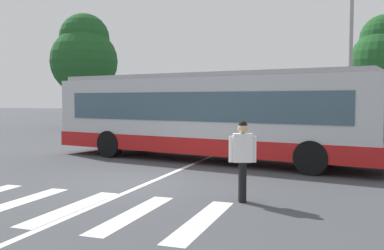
% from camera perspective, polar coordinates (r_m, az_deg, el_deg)
% --- Properties ---
extents(ground_plane, '(160.00, 160.00, 0.00)m').
position_cam_1_polar(ground_plane, '(11.54, -7.16, -7.47)').
color(ground_plane, '#424449').
extents(city_transit_bus, '(12.30, 4.86, 3.06)m').
position_cam_1_polar(city_transit_bus, '(15.40, 2.12, 1.22)').
color(city_transit_bus, black).
rests_on(city_transit_bus, ground_plane).
extents(pedestrian_crossing_street, '(0.55, 0.37, 1.72)m').
position_cam_1_polar(pedestrian_crossing_street, '(9.23, 6.64, -4.10)').
color(pedestrian_crossing_street, black).
rests_on(pedestrian_crossing_street, ground_plane).
extents(parked_car_champagne, '(2.05, 4.59, 1.35)m').
position_cam_1_polar(parked_car_champagne, '(27.93, 2.56, 0.49)').
color(parked_car_champagne, black).
rests_on(parked_car_champagne, ground_plane).
extents(parked_car_charcoal, '(1.99, 4.56, 1.35)m').
position_cam_1_polar(parked_car_charcoal, '(27.29, 7.70, 0.39)').
color(parked_car_charcoal, black).
rests_on(parked_car_charcoal, ground_plane).
extents(parked_car_silver, '(2.05, 4.59, 1.35)m').
position_cam_1_polar(parked_car_silver, '(26.67, 13.55, 0.26)').
color(parked_car_silver, black).
rests_on(parked_car_silver, ground_plane).
extents(parked_car_white, '(2.08, 4.60, 1.35)m').
position_cam_1_polar(parked_car_white, '(26.71, 19.03, 0.18)').
color(parked_car_white, black).
rests_on(parked_car_white, ground_plane).
extents(twin_arm_street_lamp, '(3.92, 0.32, 8.54)m').
position_cam_1_polar(twin_arm_street_lamp, '(22.64, 20.13, 11.00)').
color(twin_arm_street_lamp, '#939399').
rests_on(twin_arm_street_lamp, ground_plane).
extents(background_tree_left, '(4.89, 4.89, 8.51)m').
position_cam_1_polar(background_tree_left, '(33.32, -13.96, 8.94)').
color(background_tree_left, brown).
rests_on(background_tree_left, ground_plane).
extents(background_tree_right, '(3.96, 3.96, 7.51)m').
position_cam_1_polar(background_tree_right, '(30.15, 23.82, 8.53)').
color(background_tree_right, brown).
rests_on(background_tree_right, ground_plane).
extents(crosswalk_painted_stripes, '(7.24, 2.95, 0.01)m').
position_cam_1_polar(crosswalk_painted_stripes, '(9.53, -18.82, -9.92)').
color(crosswalk_painted_stripes, silver).
rests_on(crosswalk_painted_stripes, ground_plane).
extents(lane_center_line, '(0.16, 24.00, 0.01)m').
position_cam_1_polar(lane_center_line, '(13.21, -2.07, -6.05)').
color(lane_center_line, silver).
rests_on(lane_center_line, ground_plane).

